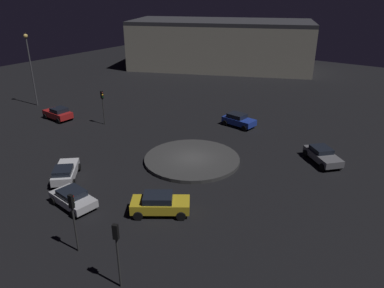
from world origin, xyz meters
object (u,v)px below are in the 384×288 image
store_building (221,44)px  car_grey (322,155)px  car_blue (239,120)px  traffic_light_west (103,101)px  traffic_light_south (73,212)px  traffic_light_south_near (117,243)px  car_silver (73,198)px  car_red (58,113)px  streetlamp_west (30,60)px  car_yellow (160,204)px  car_white (65,172)px

store_building → car_grey: bearing=109.8°
car_blue → traffic_light_west: (-13.79, -8.81, 2.17)m
traffic_light_south → traffic_light_south_near: size_ratio=0.99×
car_grey → car_silver: car_grey is taller
car_blue → car_red: car_red is taller
traffic_light_west → store_building: (-5.93, 37.53, 1.74)m
streetlamp_west → store_building: streetlamp_west is taller
streetlamp_west → car_red: bearing=-15.2°
car_red → store_building: (0.25, 39.63, 3.91)m
car_yellow → traffic_light_south_near: 7.76m
traffic_light_south → traffic_light_west: size_ratio=0.99×
car_silver → car_white: car_white is taller
car_silver → streetlamp_west: size_ratio=0.42×
car_blue → car_white: 21.39m
car_white → traffic_light_west: size_ratio=1.01×
car_grey → car_white: bearing=-94.0°
traffic_light_south_near → streetlamp_west: streetlamp_west is taller
car_grey → car_yellow: car_yellow is taller
car_silver → traffic_light_south: (4.52, -3.23, 2.25)m
traffic_light_south_near → car_blue: bearing=-6.5°
car_blue → traffic_light_south: 26.30m
car_blue → car_grey: 12.07m
car_white → car_red: bearing=13.7°
traffic_light_south → streetlamp_west: size_ratio=0.42×
car_white → store_building: bearing=-26.2°
traffic_light_south_near → store_building: (-26.59, 55.44, 1.73)m
car_red → traffic_light_west: bearing=-158.0°
car_silver → car_blue: bearing=-88.7°
car_silver → streetlamp_west: 29.71m
car_red → traffic_light_south_near: 31.22m
car_silver → traffic_light_west: traffic_light_west is taller
car_blue → traffic_light_south: (2.46, -26.10, 2.15)m
car_grey → traffic_light_south_near: bearing=-58.5°
car_grey → streetlamp_west: streetlamp_west is taller
car_blue → store_building: (-19.72, 28.72, 3.91)m
car_yellow → traffic_light_south: 6.82m
car_silver → store_building: bearing=-64.6°
car_blue → car_silver: 22.96m
car_grey → traffic_light_south_near: 23.09m
car_blue → traffic_light_west: 16.50m
car_white → traffic_light_south_near: 14.47m
car_blue → car_silver: car_blue is taller
car_red → car_white: (13.95, -9.61, -0.04)m
car_yellow → car_silver: car_yellow is taller
car_yellow → streetlamp_west: bearing=-53.5°
streetlamp_west → store_building: 38.42m
car_white → traffic_light_west: bearing=-8.2°
car_red → traffic_light_west: (6.18, 2.10, 2.17)m
car_grey → traffic_light_south: traffic_light_south is taller
car_silver → traffic_light_south_near: bearing=163.2°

